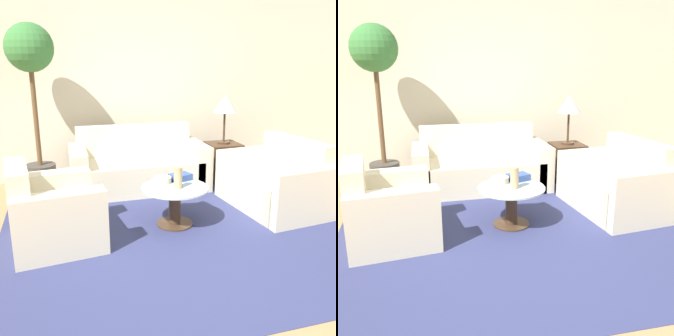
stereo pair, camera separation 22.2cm
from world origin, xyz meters
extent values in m
plane|color=#9E754C|center=(0.00, 0.00, 0.00)|extent=(14.00, 14.00, 0.00)
cube|color=beige|center=(0.00, 2.83, 1.30)|extent=(10.00, 0.06, 2.60)
cube|color=navy|center=(0.01, 0.82, 0.00)|extent=(3.47, 3.50, 0.01)
cube|color=beige|center=(-0.10, 2.07, 0.20)|extent=(1.57, 0.85, 0.40)
cube|color=beige|center=(-0.10, 2.40, 0.41)|extent=(1.57, 0.18, 0.82)
cube|color=beige|center=(-0.89, 2.07, 0.30)|extent=(0.20, 0.85, 0.59)
cube|color=beige|center=(0.68, 2.07, 0.30)|extent=(0.20, 0.85, 0.59)
cube|color=beige|center=(-1.17, 0.76, 0.20)|extent=(0.86, 0.77, 0.40)
cube|color=beige|center=(-1.47, 0.72, 0.39)|extent=(0.26, 0.69, 0.78)
cube|color=beige|center=(-1.13, 0.42, 0.30)|extent=(0.80, 0.29, 0.59)
cube|color=beige|center=(-1.21, 1.09, 0.30)|extent=(0.80, 0.29, 0.59)
cube|color=beige|center=(1.24, 0.98, 0.20)|extent=(0.92, 1.11, 0.40)
cube|color=beige|center=(1.56, 1.01, 0.40)|extent=(0.29, 1.04, 0.80)
cube|color=beige|center=(1.19, 1.49, 0.30)|extent=(0.83, 0.28, 0.59)
cube|color=beige|center=(1.30, 0.47, 0.30)|extent=(0.83, 0.28, 0.59)
cylinder|color=#422D1E|center=(0.01, 0.82, 0.01)|extent=(0.38, 0.38, 0.02)
cylinder|color=#422D1E|center=(0.01, 0.82, 0.20)|extent=(0.12, 0.12, 0.40)
cylinder|color=#B2C6C6|center=(0.01, 0.82, 0.41)|extent=(0.69, 0.69, 0.02)
cube|color=#422D1E|center=(1.15, 2.16, 0.27)|extent=(0.45, 0.45, 0.53)
cylinder|color=#422D1E|center=(1.15, 2.16, 0.54)|extent=(0.18, 0.18, 0.02)
cylinder|color=#422D1E|center=(1.15, 2.16, 0.76)|extent=(0.03, 0.03, 0.42)
cone|color=beige|center=(1.15, 2.16, 1.09)|extent=(0.32, 0.32, 0.24)
cylinder|color=#3D3833|center=(-1.36, 2.30, 0.18)|extent=(0.38, 0.38, 0.37)
cylinder|color=brown|center=(-1.36, 2.30, 1.01)|extent=(0.06, 0.06, 1.29)
sphere|color=#387538|center=(-1.36, 2.30, 1.81)|extent=(0.58, 0.58, 0.58)
cylinder|color=tan|center=(0.03, 0.77, 0.53)|extent=(0.08, 0.08, 0.22)
cylinder|color=beige|center=(-0.08, 0.99, 0.45)|extent=(0.19, 0.19, 0.06)
cube|color=#334C8C|center=(0.13, 1.02, 0.45)|extent=(0.26, 0.22, 0.07)
camera|label=1|loc=(-1.08, -2.64, 1.64)|focal=40.00mm
camera|label=2|loc=(-0.86, -2.70, 1.64)|focal=40.00mm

